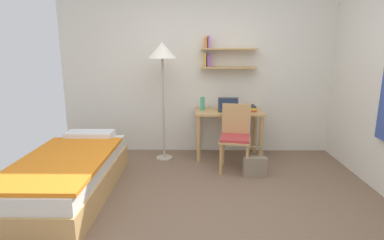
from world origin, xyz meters
TOP-DOWN VIEW (x-y plane):
  - ground_plane at (0.00, 0.00)m, footprint 5.28×5.28m
  - wall_back at (0.01, 2.02)m, footprint 4.40×0.27m
  - bed at (-1.54, 0.38)m, footprint 0.90×1.97m
  - desk at (0.38, 1.70)m, footprint 1.00×0.56m
  - desk_chair at (0.42, 1.20)m, footprint 0.47×0.48m
  - standing_lamp at (-0.59, 1.59)m, footprint 0.42×0.42m
  - laptop at (0.37, 1.71)m, footprint 0.31×0.21m
  - water_bottle at (-0.01, 1.75)m, footprint 0.07×0.07m
  - book_stack at (0.69, 1.68)m, footprint 0.18×0.23m
  - handbag at (0.65, 0.95)m, footprint 0.30×0.12m

SIDE VIEW (x-z plane):
  - ground_plane at x=0.00m, z-range 0.00..0.00m
  - handbag at x=0.65m, z-range -0.06..0.35m
  - bed at x=-1.54m, z-range -0.03..0.51m
  - desk_chair at x=0.42m, z-range 0.04..0.93m
  - desk at x=0.38m, z-range 0.22..0.94m
  - book_stack at x=0.69m, z-range 0.72..0.80m
  - laptop at x=0.37m, z-range 0.67..0.86m
  - water_bottle at x=-0.01m, z-range 0.72..0.92m
  - wall_back at x=0.01m, z-range 0.00..2.60m
  - standing_lamp at x=-0.59m, z-range 0.66..2.37m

